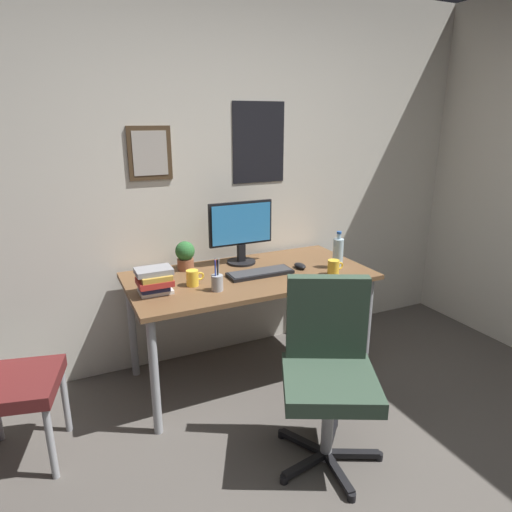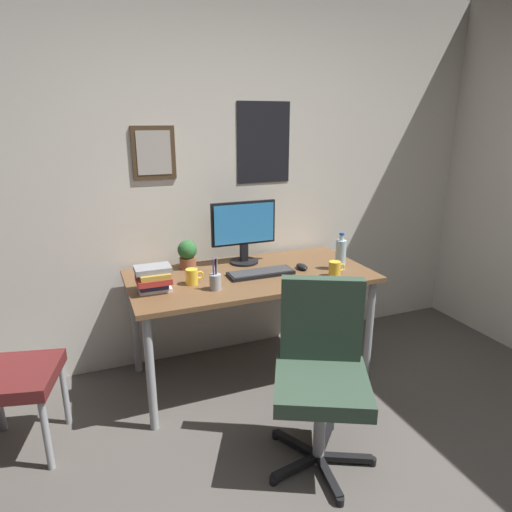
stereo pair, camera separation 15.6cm
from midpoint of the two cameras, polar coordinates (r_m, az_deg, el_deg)
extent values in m
cube|color=silver|center=(3.19, -4.02, 9.63)|extent=(4.40, 0.08, 2.60)
cube|color=#4C3823|center=(3.02, -11.51, 12.84)|extent=(0.28, 0.02, 0.34)
cube|color=beige|center=(3.01, -11.47, 12.83)|extent=(0.22, 0.00, 0.28)
cube|color=black|center=(3.25, 2.40, 14.30)|extent=(0.40, 0.01, 0.56)
cube|color=brown|center=(2.92, 0.80, -2.57)|extent=(1.57, 0.79, 0.03)
cylinder|color=#9EA0A5|center=(2.61, -11.65, -14.61)|extent=(0.05, 0.05, 0.72)
cylinder|color=#9EA0A5|center=(3.14, 15.69, -9.14)|extent=(0.05, 0.05, 0.72)
cylinder|color=#9EA0A5|center=(3.19, -13.88, -8.55)|extent=(0.05, 0.05, 0.72)
cylinder|color=#9EA0A5|center=(3.64, 9.38, -4.97)|extent=(0.05, 0.05, 0.72)
cube|color=#334738|center=(2.32, 10.39, -16.00)|extent=(0.62, 0.62, 0.08)
cube|color=#334738|center=(2.36, 10.27, -7.94)|extent=(0.41, 0.25, 0.45)
cylinder|color=#9EA0A5|center=(2.46, 10.06, -20.89)|extent=(0.08, 0.08, 0.42)
cube|color=black|center=(2.59, 13.22, -23.87)|extent=(0.27, 0.16, 0.03)
cylinder|color=black|center=(2.62, 16.50, -23.96)|extent=(0.05, 0.05, 0.04)
cube|color=black|center=(2.68, 10.57, -22.08)|extent=(0.22, 0.23, 0.03)
cylinder|color=black|center=(2.79, 11.20, -20.58)|extent=(0.05, 0.05, 0.04)
cube|color=black|center=(2.62, 7.00, -22.81)|extent=(0.17, 0.27, 0.03)
cylinder|color=black|center=(2.69, 4.32, -21.91)|extent=(0.05, 0.05, 0.04)
cube|color=black|center=(2.50, 7.17, -25.23)|extent=(0.28, 0.09, 0.03)
cylinder|color=black|center=(2.45, 4.28, -26.76)|extent=(0.05, 0.05, 0.04)
cube|color=black|center=(2.48, 11.25, -25.96)|extent=(0.08, 0.28, 0.03)
cylinder|color=black|center=(2.40, 12.79, -28.35)|extent=(0.05, 0.05, 0.04)
cube|color=#591E1E|center=(2.66, -27.12, -13.63)|extent=(0.50, 0.50, 0.07)
cylinder|color=#9EA0A5|center=(2.59, -23.61, -20.30)|extent=(0.04, 0.04, 0.41)
cylinder|color=#9EA0A5|center=(2.87, -21.81, -16.02)|extent=(0.04, 0.04, 0.41)
cylinder|color=black|center=(3.13, -0.12, -0.74)|extent=(0.20, 0.20, 0.01)
cube|color=black|center=(3.11, -0.12, 0.44)|extent=(0.05, 0.04, 0.12)
cube|color=black|center=(3.06, -0.16, 4.23)|extent=(0.46, 0.02, 0.30)
cube|color=#338CD8|center=(3.05, -0.02, 4.16)|extent=(0.43, 0.00, 0.27)
cube|color=black|center=(2.89, 2.17, -2.23)|extent=(0.43, 0.15, 0.02)
cube|color=#38383A|center=(2.89, 2.17, -1.99)|extent=(0.41, 0.13, 0.00)
ellipsoid|color=black|center=(3.02, 7.37, -1.37)|extent=(0.06, 0.11, 0.04)
cylinder|color=silver|center=(3.04, 12.24, 0.14)|extent=(0.07, 0.07, 0.20)
cylinder|color=silver|center=(3.01, 12.38, 2.32)|extent=(0.03, 0.03, 0.04)
cylinder|color=#2659B2|center=(3.00, 12.41, 2.78)|extent=(0.03, 0.03, 0.01)
cylinder|color=yellow|center=(2.91, 11.56, -1.65)|extent=(0.08, 0.08, 0.10)
torus|color=yellow|center=(2.94, 12.39, -1.44)|extent=(0.05, 0.01, 0.05)
cylinder|color=yellow|center=(2.73, -6.62, -2.67)|extent=(0.07, 0.07, 0.10)
torus|color=yellow|center=(2.74, -5.63, -2.45)|extent=(0.05, 0.01, 0.05)
cylinder|color=brown|center=(3.03, -7.27, -0.90)|extent=(0.11, 0.11, 0.07)
sphere|color=#2D6B33|center=(3.01, -7.34, 0.78)|extent=(0.13, 0.13, 0.13)
ellipsoid|color=#287A38|center=(3.02, -8.02, 1.01)|extent=(0.07, 0.08, 0.02)
ellipsoid|color=#287A38|center=(3.03, -6.92, 1.41)|extent=(0.07, 0.08, 0.02)
ellipsoid|color=#287A38|center=(2.97, -7.68, 0.68)|extent=(0.08, 0.07, 0.02)
cylinder|color=#9EA0A5|center=(2.64, -3.54, -3.37)|extent=(0.07, 0.07, 0.09)
cylinder|color=#263FBF|center=(2.60, -3.77, -1.84)|extent=(0.01, 0.01, 0.13)
cylinder|color=red|center=(2.61, -3.71, -1.77)|extent=(0.01, 0.01, 0.13)
cylinder|color=black|center=(2.61, -3.48, -1.76)|extent=(0.01, 0.01, 0.13)
cylinder|color=#9EA0A5|center=(2.61, -3.37, -1.65)|extent=(0.01, 0.03, 0.14)
cylinder|color=#9EA0A5|center=(2.61, -3.70, -1.69)|extent=(0.01, 0.02, 0.14)
cube|color=silver|center=(2.68, -11.24, -4.14)|extent=(0.19, 0.14, 0.02)
cube|color=navy|center=(2.66, -11.37, -3.70)|extent=(0.16, 0.11, 0.03)
cube|color=#B22D28|center=(2.64, -11.36, -3.02)|extent=(0.19, 0.17, 0.03)
cube|color=gold|center=(2.63, -11.29, -2.34)|extent=(0.17, 0.16, 0.03)
cube|color=gray|center=(2.63, -11.47, -1.66)|extent=(0.21, 0.14, 0.03)
camera|label=1|loc=(0.08, -88.40, 0.50)|focal=31.22mm
camera|label=2|loc=(0.08, 91.60, -0.50)|focal=31.22mm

